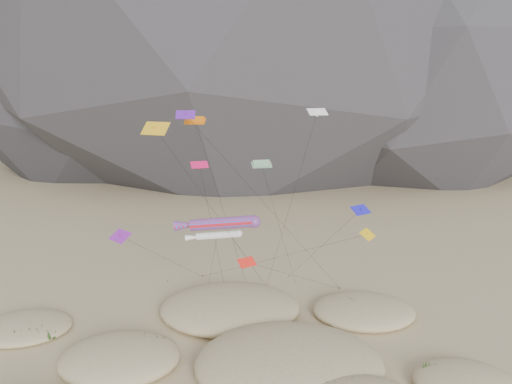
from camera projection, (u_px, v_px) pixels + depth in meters
The scene contains 8 objects.
dunes at pixel (238, 359), 47.92m from camera, with size 53.28×36.43×3.94m.
dune_grass at pixel (233, 365), 46.56m from camera, with size 42.61×26.34×1.53m.
kite_stakes at pixel (256, 285), 66.77m from camera, with size 23.18×7.84×0.30m.
rainbow_tube_kite at pixel (219, 224), 47.07m from camera, with size 9.56×20.60×14.60m.
white_tube_kite at pixel (215, 236), 51.39m from camera, with size 5.91×13.79×11.87m.
orange_parafoil at pixel (196, 123), 52.65m from camera, with size 7.04×9.60×23.24m.
multi_parafoil at pixel (262, 167), 48.96m from camera, with size 6.76×16.18×19.32m.
delta_kites at pixel (237, 185), 50.56m from camera, with size 27.54×23.20×23.93m.
Camera 1 is at (-0.75, -38.88, 26.57)m, focal length 35.00 mm.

